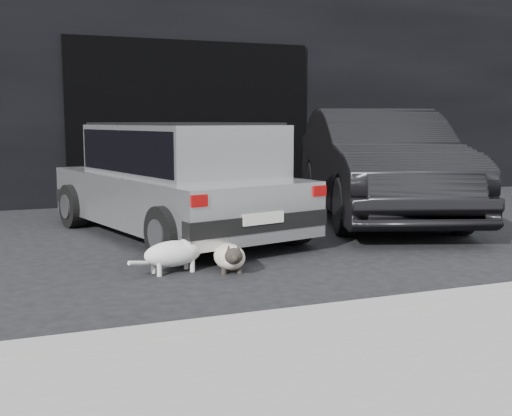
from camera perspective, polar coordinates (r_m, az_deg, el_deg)
name	(u,v)px	position (r m, az deg, el deg)	size (l,w,h in m)	color
ground	(207,252)	(6.58, -4.38, -3.89)	(80.00, 80.00, 0.00)	black
building_facade	(162,58)	(12.55, -8.36, 13.04)	(34.00, 4.00, 5.00)	black
garage_opening	(192,122)	(10.55, -5.70, 7.58)	(4.00, 0.10, 2.60)	black
curb	(453,302)	(4.76, 17.10, -8.02)	(18.00, 0.25, 0.12)	gray
silver_hatchback	(177,175)	(7.40, -7.02, 2.96)	(2.41, 3.82, 1.31)	#A4A6A9
second_car	(378,164)	(8.86, 10.80, 3.87)	(1.58, 4.53, 1.49)	black
cat_siamese	(230,257)	(5.71, -2.31, -4.34)	(0.38, 0.82, 0.29)	beige
cat_white	(177,252)	(5.70, -7.06, -3.91)	(0.78, 0.35, 0.37)	silver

